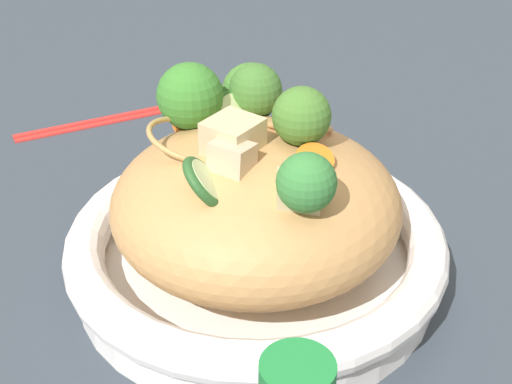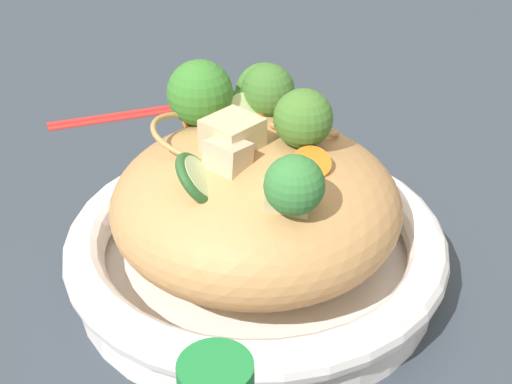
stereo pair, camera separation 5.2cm
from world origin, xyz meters
TOP-DOWN VIEW (x-y plane):
  - ground_plane at (0.00, 0.00)m, footprint 3.00×3.00m
  - serving_bowl at (0.00, 0.00)m, footprint 0.28×0.28m
  - noodle_heap at (0.00, -0.00)m, footprint 0.21×0.21m
  - broccoli_florets at (0.03, -0.04)m, footprint 0.18×0.17m
  - carrot_coins at (0.01, -0.01)m, footprint 0.15×0.11m
  - zucchini_slices at (0.02, -0.03)m, footprint 0.08×0.19m
  - chicken_chunks at (-0.01, 0.02)m, footprint 0.10×0.06m
  - chopsticks_pair at (0.28, -0.15)m, footprint 0.12×0.18m

SIDE VIEW (x-z plane):
  - ground_plane at x=0.00m, z-range 0.00..0.00m
  - chopsticks_pair at x=0.28m, z-range 0.00..0.01m
  - serving_bowl at x=0.00m, z-range 0.00..0.05m
  - noodle_heap at x=0.00m, z-range 0.02..0.12m
  - zucchini_slices at x=0.02m, z-range 0.08..0.13m
  - carrot_coins at x=0.01m, z-range 0.10..0.13m
  - chicken_chunks at x=-0.01m, z-range 0.10..0.14m
  - broccoli_florets at x=0.03m, z-range 0.08..0.16m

